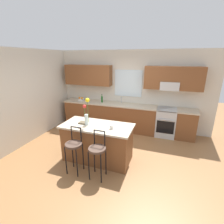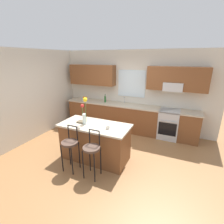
{
  "view_description": "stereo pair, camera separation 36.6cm",
  "coord_description": "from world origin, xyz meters",
  "px_view_note": "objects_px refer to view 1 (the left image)",
  "views": [
    {
      "loc": [
        1.35,
        -3.59,
        2.45
      ],
      "look_at": [
        -0.09,
        0.55,
        1.0
      ],
      "focal_mm": 26.53,
      "sensor_mm": 36.0,
      "label": 1
    },
    {
      "loc": [
        1.69,
        -3.46,
        2.45
      ],
      "look_at": [
        -0.09,
        0.55,
        1.0
      ],
      "focal_mm": 26.53,
      "sensor_mm": 36.0,
      "label": 2
    }
  ],
  "objects_px": {
    "oven_range": "(166,122)",
    "bottle_olive_oil": "(102,99)",
    "cookbook": "(83,123)",
    "fruit_bowl_oranges": "(81,99)",
    "bar_stool_near": "(74,146)",
    "bar_stool_middle": "(97,151)",
    "flower_vase": "(86,113)",
    "mug_ceramic": "(111,127)",
    "kitchen_island": "(98,142)"
  },
  "relations": [
    {
      "from": "mug_ceramic",
      "to": "kitchen_island",
      "type": "bearing_deg",
      "value": 167.15
    },
    {
      "from": "cookbook",
      "to": "fruit_bowl_oranges",
      "type": "xyz_separation_m",
      "value": [
        -1.18,
        1.99,
        0.03
      ]
    },
    {
      "from": "bar_stool_near",
      "to": "cookbook",
      "type": "relative_size",
      "value": 5.21
    },
    {
      "from": "cookbook",
      "to": "fruit_bowl_oranges",
      "type": "height_order",
      "value": "fruit_bowl_oranges"
    },
    {
      "from": "flower_vase",
      "to": "bottle_olive_oil",
      "type": "relative_size",
      "value": 2.23
    },
    {
      "from": "kitchen_island",
      "to": "flower_vase",
      "type": "bearing_deg",
      "value": -166.32
    },
    {
      "from": "oven_range",
      "to": "flower_vase",
      "type": "distance_m",
      "value": 2.79
    },
    {
      "from": "kitchen_island",
      "to": "bar_stool_middle",
      "type": "relative_size",
      "value": 1.63
    },
    {
      "from": "bar_stool_near",
      "to": "flower_vase",
      "type": "bearing_deg",
      "value": 85.84
    },
    {
      "from": "bar_stool_near",
      "to": "cookbook",
      "type": "height_order",
      "value": "bar_stool_near"
    },
    {
      "from": "kitchen_island",
      "to": "fruit_bowl_oranges",
      "type": "xyz_separation_m",
      "value": [
        -1.55,
        1.98,
        0.5
      ]
    },
    {
      "from": "mug_ceramic",
      "to": "fruit_bowl_oranges",
      "type": "relative_size",
      "value": 0.38
    },
    {
      "from": "oven_range",
      "to": "cookbook",
      "type": "bearing_deg",
      "value": -134.09
    },
    {
      "from": "kitchen_island",
      "to": "oven_range",
      "type": "bearing_deg",
      "value": 51.83
    },
    {
      "from": "bar_stool_middle",
      "to": "cookbook",
      "type": "xyz_separation_m",
      "value": [
        -0.64,
        0.61,
        0.3
      ]
    },
    {
      "from": "kitchen_island",
      "to": "flower_vase",
      "type": "xyz_separation_m",
      "value": [
        -0.23,
        -0.06,
        0.76
      ]
    },
    {
      "from": "oven_range",
      "to": "fruit_bowl_oranges",
      "type": "xyz_separation_m",
      "value": [
        -3.08,
        0.02,
        0.5
      ]
    },
    {
      "from": "oven_range",
      "to": "mug_ceramic",
      "type": "xyz_separation_m",
      "value": [
        -1.14,
        -2.05,
        0.51
      ]
    },
    {
      "from": "bottle_olive_oil",
      "to": "kitchen_island",
      "type": "bearing_deg",
      "value": -70.8
    },
    {
      "from": "kitchen_island",
      "to": "bottle_olive_oil",
      "type": "xyz_separation_m",
      "value": [
        -0.69,
        1.98,
        0.57
      ]
    },
    {
      "from": "oven_range",
      "to": "bar_stool_middle",
      "type": "distance_m",
      "value": 2.87
    },
    {
      "from": "oven_range",
      "to": "mug_ceramic",
      "type": "distance_m",
      "value": 2.4
    },
    {
      "from": "oven_range",
      "to": "bottle_olive_oil",
      "type": "xyz_separation_m",
      "value": [
        -2.23,
        0.02,
        0.58
      ]
    },
    {
      "from": "fruit_bowl_oranges",
      "to": "bottle_olive_oil",
      "type": "distance_m",
      "value": 0.86
    },
    {
      "from": "cookbook",
      "to": "bar_stool_near",
      "type": "bearing_deg",
      "value": -81.67
    },
    {
      "from": "mug_ceramic",
      "to": "bar_stool_near",
      "type": "bearing_deg",
      "value": -141.9
    },
    {
      "from": "oven_range",
      "to": "bar_stool_near",
      "type": "relative_size",
      "value": 0.88
    },
    {
      "from": "flower_vase",
      "to": "kitchen_island",
      "type": "bearing_deg",
      "value": 13.68
    },
    {
      "from": "bar_stool_middle",
      "to": "mug_ceramic",
      "type": "height_order",
      "value": "bar_stool_middle"
    },
    {
      "from": "bar_stool_middle",
      "to": "bottle_olive_oil",
      "type": "bearing_deg",
      "value": 110.37
    },
    {
      "from": "mug_ceramic",
      "to": "cookbook",
      "type": "xyz_separation_m",
      "value": [
        -0.76,
        0.08,
        -0.03
      ]
    },
    {
      "from": "kitchen_island",
      "to": "flower_vase",
      "type": "distance_m",
      "value": 0.8
    },
    {
      "from": "kitchen_island",
      "to": "fruit_bowl_oranges",
      "type": "bearing_deg",
      "value": 127.95
    },
    {
      "from": "fruit_bowl_oranges",
      "to": "bar_stool_middle",
      "type": "bearing_deg",
      "value": -55.0
    },
    {
      "from": "bottle_olive_oil",
      "to": "bar_stool_middle",
      "type": "bearing_deg",
      "value": -69.63
    },
    {
      "from": "bar_stool_middle",
      "to": "fruit_bowl_oranges",
      "type": "xyz_separation_m",
      "value": [
        -1.82,
        2.6,
        0.33
      ]
    },
    {
      "from": "oven_range",
      "to": "bar_stool_near",
      "type": "height_order",
      "value": "bar_stool_near"
    },
    {
      "from": "bar_stool_middle",
      "to": "mug_ceramic",
      "type": "distance_m",
      "value": 0.63
    },
    {
      "from": "bar_stool_near",
      "to": "oven_range",
      "type": "bearing_deg",
      "value": 54.85
    },
    {
      "from": "oven_range",
      "to": "bottle_olive_oil",
      "type": "relative_size",
      "value": 3.11
    },
    {
      "from": "mug_ceramic",
      "to": "bottle_olive_oil",
      "type": "bearing_deg",
      "value": 117.7
    },
    {
      "from": "kitchen_island",
      "to": "cookbook",
      "type": "bearing_deg",
      "value": -178.91
    },
    {
      "from": "bar_stool_near",
      "to": "bottle_olive_oil",
      "type": "distance_m",
      "value": 2.66
    },
    {
      "from": "bar_stool_middle",
      "to": "bar_stool_near",
      "type": "bearing_deg",
      "value": 180.0
    },
    {
      "from": "mug_ceramic",
      "to": "cookbook",
      "type": "distance_m",
      "value": 0.77
    },
    {
      "from": "flower_vase",
      "to": "fruit_bowl_oranges",
      "type": "bearing_deg",
      "value": 122.75
    },
    {
      "from": "bar_stool_middle",
      "to": "cookbook",
      "type": "bearing_deg",
      "value": 136.3
    },
    {
      "from": "oven_range",
      "to": "flower_vase",
      "type": "bearing_deg",
      "value": -131.35
    },
    {
      "from": "bar_stool_near",
      "to": "bar_stool_middle",
      "type": "relative_size",
      "value": 1.0
    },
    {
      "from": "flower_vase",
      "to": "bar_stool_near",
      "type": "bearing_deg",
      "value": -94.16
    }
  ]
}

